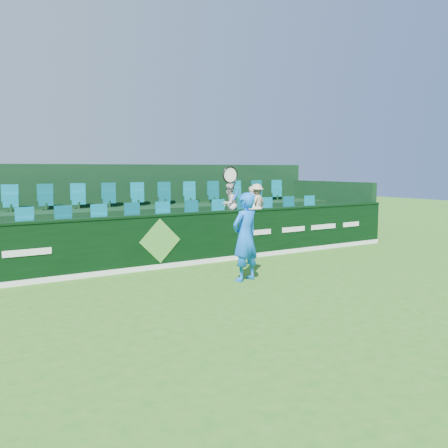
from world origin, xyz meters
TOP-DOWN VIEW (x-y plane):
  - ground at (0.00, 0.00)m, footprint 60.00×60.00m
  - sponsor_hoarding at (0.00, 4.00)m, footprint 16.00×0.25m
  - stand_tier_front at (0.00, 5.10)m, footprint 16.00×2.00m
  - stand_tier_back at (0.00, 7.00)m, footprint 16.00×1.80m
  - stand_rear at (0.00, 7.44)m, footprint 16.00×4.10m
  - seat_row_front at (0.00, 5.50)m, footprint 13.50×0.50m
  - seat_row_back at (0.00, 7.30)m, footprint 13.50×0.50m
  - tennis_player at (1.02, 1.72)m, footprint 1.12×0.61m
  - spectator_left at (2.85, 5.12)m, footprint 0.74×0.67m
  - spectator_middle at (3.68, 5.12)m, footprint 0.68×0.34m
  - spectator_right at (3.86, 5.12)m, footprint 0.88×0.69m
  - towel at (2.94, 4.00)m, footprint 0.36×0.23m
  - drinks_bottle at (2.92, 4.00)m, footprint 0.08×0.08m

SIDE VIEW (x-z plane):
  - ground at x=0.00m, z-range 0.00..0.00m
  - stand_tier_front at x=0.00m, z-range 0.00..0.80m
  - stand_tier_back at x=0.00m, z-range 0.00..1.30m
  - sponsor_hoarding at x=0.00m, z-range 0.00..1.35m
  - tennis_player at x=1.02m, z-range -0.31..2.29m
  - seat_row_front at x=0.00m, z-range 0.80..1.40m
  - stand_rear at x=0.00m, z-range -0.08..2.52m
  - spectator_middle at x=3.68m, z-range 0.80..1.92m
  - towel at x=2.94m, z-range 1.35..1.40m
  - spectator_right at x=3.86m, z-range 0.80..2.00m
  - spectator_left at x=2.85m, z-range 0.80..2.03m
  - drinks_bottle at x=2.92m, z-range 1.35..1.60m
  - seat_row_back at x=0.00m, z-range 1.30..1.90m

